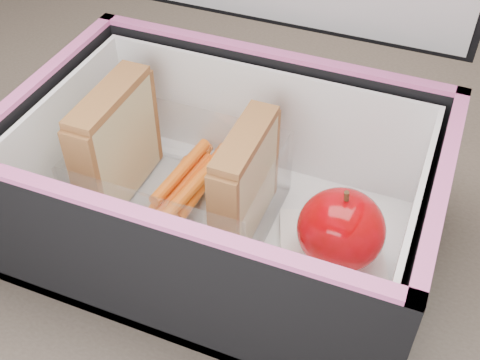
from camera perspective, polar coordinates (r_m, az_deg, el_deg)
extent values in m
cube|color=brown|center=(0.56, 1.94, -3.53)|extent=(1.20, 0.80, 0.03)
cube|color=#382D26|center=(1.26, -16.68, 2.46)|extent=(0.05, 0.05, 0.72)
cube|color=tan|center=(0.52, -12.35, 3.36)|extent=(0.01, 0.09, 0.10)
cube|color=#DA6679|center=(0.52, -11.55, 2.84)|extent=(0.01, 0.09, 0.09)
cube|color=tan|center=(0.52, -10.86, 2.96)|extent=(0.01, 0.09, 0.10)
cube|color=brown|center=(0.49, -12.45, 7.77)|extent=(0.03, 0.09, 0.01)
cube|color=tan|center=(0.48, -0.33, -0.23)|extent=(0.01, 0.08, 0.09)
cube|color=#DA6679|center=(0.48, 0.47, -0.76)|extent=(0.01, 0.08, 0.08)
cube|color=tan|center=(0.48, 1.29, -0.68)|extent=(0.01, 0.08, 0.09)
cube|color=brown|center=(0.45, 0.51, 3.97)|extent=(0.02, 0.09, 0.01)
cylinder|color=#D95D1B|center=(0.55, -4.51, 0.46)|extent=(0.02, 0.08, 0.01)
cylinder|color=#D95D1B|center=(0.52, -5.38, -0.44)|extent=(0.02, 0.08, 0.01)
cylinder|color=#D95D1B|center=(0.52, -5.62, 0.86)|extent=(0.02, 0.08, 0.01)
cylinder|color=#D95D1B|center=(0.52, -5.95, -2.57)|extent=(0.01, 0.08, 0.01)
cylinder|color=#D95D1B|center=(0.52, -3.70, -0.63)|extent=(0.01, 0.08, 0.01)
cylinder|color=#D95D1B|center=(0.50, -4.73, -0.92)|extent=(0.02, 0.08, 0.01)
cylinder|color=#D95D1B|center=(0.54, -6.81, -0.82)|extent=(0.01, 0.08, 0.01)
cylinder|color=#D95D1B|center=(0.53, -3.42, 0.48)|extent=(0.01, 0.08, 0.01)
cube|color=white|center=(0.49, 8.66, -6.76)|extent=(0.11, 0.11, 0.01)
ellipsoid|color=#8E0300|center=(0.46, 9.55, -4.66)|extent=(0.08, 0.08, 0.06)
cylinder|color=#452E18|center=(0.44, 10.07, -1.57)|extent=(0.01, 0.01, 0.01)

